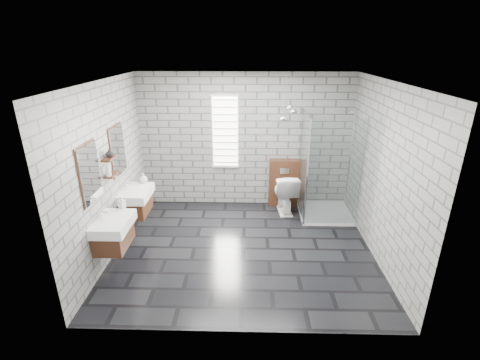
{
  "coord_description": "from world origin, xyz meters",
  "views": [
    {
      "loc": [
        0.07,
        -4.97,
        3.2
      ],
      "look_at": [
        -0.07,
        0.35,
        1.09
      ],
      "focal_mm": 26.0,
      "sensor_mm": 36.0,
      "label": 1
    }
  ],
  "objects_px": {
    "cistern_panel": "(284,183)",
    "shower_enclosure": "(323,193)",
    "toilet": "(284,192)",
    "vanity_left": "(111,225)",
    "vanity_right": "(134,195)"
  },
  "relations": [
    {
      "from": "cistern_panel",
      "to": "shower_enclosure",
      "type": "bearing_deg",
      "value": -36.41
    },
    {
      "from": "vanity_left",
      "to": "cistern_panel",
      "type": "height_order",
      "value": "vanity_left"
    },
    {
      "from": "cistern_panel",
      "to": "toilet",
      "type": "height_order",
      "value": "cistern_panel"
    },
    {
      "from": "vanity_right",
      "to": "toilet",
      "type": "relative_size",
      "value": 1.95
    },
    {
      "from": "toilet",
      "to": "vanity_left",
      "type": "bearing_deg",
      "value": 31.64
    },
    {
      "from": "shower_enclosure",
      "to": "toilet",
      "type": "bearing_deg",
      "value": 159.14
    },
    {
      "from": "vanity_left",
      "to": "toilet",
      "type": "distance_m",
      "value": 3.42
    },
    {
      "from": "shower_enclosure",
      "to": "toilet",
      "type": "height_order",
      "value": "shower_enclosure"
    },
    {
      "from": "vanity_right",
      "to": "vanity_left",
      "type": "bearing_deg",
      "value": -90.0
    },
    {
      "from": "shower_enclosure",
      "to": "toilet",
      "type": "xyz_separation_m",
      "value": [
        -0.7,
        0.27,
        -0.1
      ]
    },
    {
      "from": "toilet",
      "to": "shower_enclosure",
      "type": "bearing_deg",
      "value": 153.46
    },
    {
      "from": "vanity_left",
      "to": "shower_enclosure",
      "type": "relative_size",
      "value": 0.77
    },
    {
      "from": "shower_enclosure",
      "to": "cistern_panel",
      "type": "bearing_deg",
      "value": 143.59
    },
    {
      "from": "shower_enclosure",
      "to": "vanity_left",
      "type": "bearing_deg",
      "value": -152.2
    },
    {
      "from": "cistern_panel",
      "to": "shower_enclosure",
      "type": "relative_size",
      "value": 0.49
    }
  ]
}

